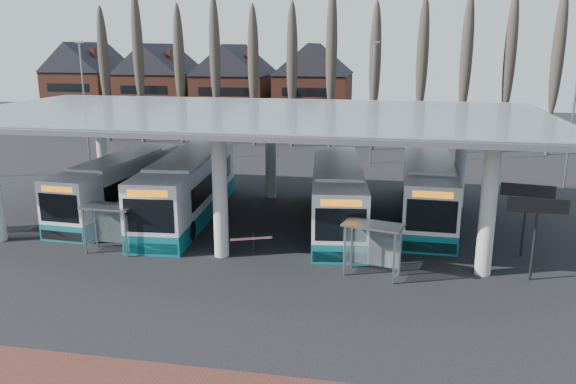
% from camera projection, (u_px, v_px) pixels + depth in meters
% --- Properties ---
extents(ground, '(140.00, 140.00, 0.00)m').
position_uv_depth(ground, '(205.00, 276.00, 24.63)').
color(ground, black).
rests_on(ground, ground).
extents(station_canopy, '(32.00, 16.00, 6.34)m').
position_uv_depth(station_canopy, '(249.00, 123.00, 30.81)').
color(station_canopy, '#B8B8B4').
rests_on(station_canopy, ground).
extents(poplar_row, '(45.10, 1.10, 14.50)m').
position_uv_depth(poplar_row, '(314.00, 57.00, 53.80)').
color(poplar_row, '#473D33').
rests_on(poplar_row, ground).
extents(townhouse_row, '(36.80, 10.30, 12.25)m').
position_uv_depth(townhouse_row, '(198.00, 79.00, 67.81)').
color(townhouse_row, brown).
rests_on(townhouse_row, ground).
extents(lamp_post_a, '(0.80, 0.16, 10.17)m').
position_uv_depth(lamp_post_a, '(84.00, 100.00, 47.44)').
color(lamp_post_a, slate).
rests_on(lamp_post_a, ground).
extents(lamp_post_b, '(0.80, 0.16, 10.17)m').
position_uv_depth(lamp_post_b, '(372.00, 101.00, 46.93)').
color(lamp_post_b, slate).
rests_on(lamp_post_b, ground).
extents(lamp_post_c, '(0.80, 0.16, 10.17)m').
position_uv_depth(lamp_post_c, '(573.00, 113.00, 38.71)').
color(lamp_post_c, slate).
rests_on(lamp_post_c, ground).
extents(bus_0, '(3.19, 12.03, 3.31)m').
position_uv_depth(bus_0, '(121.00, 186.00, 34.07)').
color(bus_0, white).
rests_on(bus_0, ground).
extents(bus_1, '(3.83, 13.33, 3.65)m').
position_uv_depth(bus_1, '(188.00, 188.00, 32.87)').
color(bus_1, white).
rests_on(bus_1, ground).
extents(bus_2, '(4.23, 12.69, 3.46)m').
position_uv_depth(bus_2, '(337.00, 195.00, 31.57)').
color(bus_2, white).
rests_on(bus_2, ground).
extents(bus_3, '(2.93, 12.72, 3.52)m').
position_uv_depth(bus_3, '(427.00, 189.00, 32.77)').
color(bus_3, white).
rests_on(bus_3, ground).
extents(shelter_1, '(2.57, 1.35, 2.35)m').
position_uv_depth(shelter_1, '(111.00, 218.00, 27.21)').
color(shelter_1, gray).
rests_on(shelter_1, ground).
extents(shelter_2, '(2.78, 1.86, 2.37)m').
position_uv_depth(shelter_2, '(374.00, 238.00, 24.34)').
color(shelter_2, gray).
rests_on(shelter_2, ground).
extents(info_sign_0, '(2.44, 0.17, 3.63)m').
position_uv_depth(info_sign_0, '(537.00, 212.00, 23.44)').
color(info_sign_0, black).
rests_on(info_sign_0, ground).
extents(info_sign_1, '(2.37, 0.53, 3.55)m').
position_uv_depth(info_sign_1, '(527.00, 196.00, 26.19)').
color(info_sign_1, black).
rests_on(info_sign_1, ground).
extents(barrier, '(1.92, 0.91, 1.01)m').
position_uv_depth(barrier, '(252.00, 240.00, 26.89)').
color(barrier, black).
rests_on(barrier, ground).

